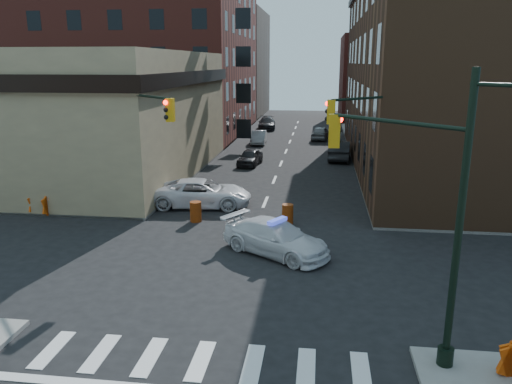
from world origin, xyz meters
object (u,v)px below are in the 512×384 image
(barrel_road, at_px, (288,214))
(barricade_nw_a, at_px, (100,198))
(parked_car_wfar, at_px, (259,137))
(barrel_bank, at_px, (196,212))
(police_car, at_px, (276,238))
(pedestrian_b, at_px, (50,190))
(parked_car_wnear, at_px, (250,157))
(parked_car_enear, at_px, (339,150))
(pickup, at_px, (202,193))
(pedestrian_a, at_px, (94,195))

(barrel_road, height_order, barricade_nw_a, barrel_road)
(parked_car_wfar, height_order, barrel_bank, parked_car_wfar)
(parked_car_wfar, bearing_deg, barrel_road, -81.96)
(police_car, height_order, pedestrian_b, pedestrian_b)
(parked_car_wnear, xyz_separation_m, parked_car_enear, (7.40, 3.29, 0.17))
(pickup, xyz_separation_m, pedestrian_b, (-8.53, -1.69, 0.32))
(pickup, bearing_deg, parked_car_enear, -33.59)
(pickup, distance_m, parked_car_enear, 17.89)
(parked_car_wfar, distance_m, pedestrian_b, 26.77)
(parked_car_wnear, bearing_deg, parked_car_enear, 30.53)
(pedestrian_b, bearing_deg, barricade_nw_a, 16.24)
(barrel_bank, xyz_separation_m, barricade_nw_a, (-6.23, 1.92, 0.04))
(police_car, distance_m, pedestrian_a, 11.70)
(pedestrian_a, bearing_deg, pedestrian_b, -154.49)
(parked_car_wnear, distance_m, parked_car_enear, 8.10)
(parked_car_wnear, relative_size, barricade_nw_a, 3.34)
(pickup, bearing_deg, parked_car_wfar, -6.33)
(parked_car_wfar, bearing_deg, parked_car_wnear, -88.99)
(police_car, bearing_deg, pedestrian_a, 97.82)
(police_car, bearing_deg, barrel_road, 28.91)
(pedestrian_a, bearing_deg, parked_car_wnear, 100.01)
(pedestrian_a, bearing_deg, barricade_nw_a, 135.44)
(parked_car_wfar, distance_m, barrel_bank, 26.40)
(pedestrian_b, distance_m, barrel_bank, 8.98)
(barrel_road, bearing_deg, pickup, 153.09)
(pickup, xyz_separation_m, parked_car_wnear, (1.12, 12.44, -0.15))
(parked_car_wfar, distance_m, barrel_road, 26.59)
(parked_car_wfar, relative_size, barrel_road, 3.91)
(police_car, height_order, barricade_nw_a, police_car)
(parked_car_wfar, distance_m, parked_car_enear, 11.18)
(parked_car_wfar, bearing_deg, police_car, -83.84)
(pedestrian_a, xyz_separation_m, barrel_bank, (6.01, -0.72, -0.52))
(pedestrian_b, bearing_deg, parked_car_wnear, 56.68)
(pedestrian_b, xyz_separation_m, barrel_road, (13.77, -0.96, -0.61))
(pedestrian_a, height_order, barrel_bank, pedestrian_a)
(parked_car_enear, bearing_deg, barricade_nw_a, 53.25)
(parked_car_wnear, distance_m, barricade_nw_a, 15.13)
(pickup, bearing_deg, barrel_road, -122.06)
(police_car, bearing_deg, parked_car_wfar, 40.52)
(parked_car_wnear, distance_m, pedestrian_b, 17.12)
(police_car, xyz_separation_m, parked_car_wfar, (-4.51, 30.48, -0.06))
(pedestrian_b, bearing_deg, barrel_road, -3.01)
(police_car, xyz_separation_m, parked_car_enear, (3.52, 22.71, 0.09))
(parked_car_wfar, xyz_separation_m, pedestrian_a, (-6.15, -25.67, 0.39))
(pickup, height_order, parked_car_wnear, pickup)
(parked_car_enear, distance_m, barrel_bank, 20.34)
(parked_car_wfar, height_order, barrel_road, parked_car_wfar)
(pickup, height_order, parked_car_wfar, pickup)
(pedestrian_b, bearing_deg, police_car, -20.33)
(parked_car_wfar, distance_m, barricade_nw_a, 25.29)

